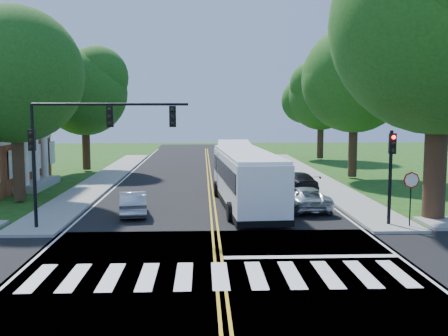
{
  "coord_description": "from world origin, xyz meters",
  "views": [
    {
      "loc": [
        -0.57,
        -17.4,
        5.5
      ],
      "look_at": [
        0.59,
        10.42,
        2.4
      ],
      "focal_mm": 42.0,
      "sensor_mm": 36.0,
      "label": 1
    }
  ],
  "objects": [
    {
      "name": "edge_line_w",
      "position": [
        -6.8,
        22.0,
        0.01
      ],
      "size": [
        0.12,
        70.0,
        0.01
      ],
      "primitive_type": "cube",
      "color": "silver",
      "rests_on": "road"
    },
    {
      "name": "tree_east_mid",
      "position": [
        11.5,
        24.0,
        7.86
      ],
      "size": [
        8.4,
        8.4,
        11.93
      ],
      "color": "#332114",
      "rests_on": "ground"
    },
    {
      "name": "hatchback",
      "position": [
        -4.22,
        9.74,
        0.64
      ],
      "size": [
        1.89,
        4.0,
        1.27
      ],
      "primitive_type": "imported",
      "rotation": [
        0.0,
        0.0,
        3.29
      ],
      "color": "#A7A8AE",
      "rests_on": "road"
    },
    {
      "name": "bus_follow",
      "position": [
        1.8,
        20.94,
        1.6
      ],
      "size": [
        3.16,
        11.72,
        3.01
      ],
      "rotation": [
        0.0,
        0.0,
        3.1
      ],
      "color": "white",
      "rests_on": "road"
    },
    {
      "name": "tree_ne_big",
      "position": [
        11.0,
        8.0,
        9.62
      ],
      "size": [
        10.8,
        10.8,
        14.91
      ],
      "color": "#332114",
      "rests_on": "ground"
    },
    {
      "name": "dark_sedan",
      "position": [
        5.66,
        17.1,
        0.69
      ],
      "size": [
        2.8,
        4.99,
        1.37
      ],
      "primitive_type": "imported",
      "rotation": [
        0.0,
        0.0,
        3.34
      ],
      "color": "black",
      "rests_on": "road"
    },
    {
      "name": "edge_line_e",
      "position": [
        6.8,
        22.0,
        0.01
      ],
      "size": [
        0.12,
        70.0,
        0.01
      ],
      "primitive_type": "cube",
      "color": "silver",
      "rests_on": "road"
    },
    {
      "name": "tree_west_near",
      "position": [
        -11.5,
        14.0,
        7.53
      ],
      "size": [
        8.0,
        8.0,
        11.4
      ],
      "color": "#332114",
      "rests_on": "ground"
    },
    {
      "name": "crosswalk",
      "position": [
        0.0,
        -0.5,
        0.02
      ],
      "size": [
        12.6,
        3.0,
        0.01
      ],
      "primitive_type": "cube",
      "color": "silver",
      "rests_on": "road"
    },
    {
      "name": "tree_east_far",
      "position": [
        12.5,
        40.0,
        6.86
      ],
      "size": [
        7.2,
        7.2,
        10.34
      ],
      "color": "#332114",
      "rests_on": "ground"
    },
    {
      "name": "suv",
      "position": [
        5.02,
        10.85,
        0.65
      ],
      "size": [
        2.47,
        4.76,
        1.28
      ],
      "primitive_type": "imported",
      "rotation": [
        0.0,
        0.0,
        3.22
      ],
      "color": "silver",
      "rests_on": "road"
    },
    {
      "name": "center_line",
      "position": [
        0.0,
        22.0,
        0.01
      ],
      "size": [
        0.36,
        70.0,
        0.01
      ],
      "primitive_type": "cube",
      "color": "gold",
      "rests_on": "road"
    },
    {
      "name": "stop_bar",
      "position": [
        3.5,
        1.6,
        0.02
      ],
      "size": [
        6.6,
        0.4,
        0.01
      ],
      "primitive_type": "cube",
      "color": "silver",
      "rests_on": "road"
    },
    {
      "name": "bus_lead",
      "position": [
        1.9,
        11.79,
        1.67
      ],
      "size": [
        3.51,
        12.31,
        3.15
      ],
      "rotation": [
        0.0,
        0.0,
        3.21
      ],
      "color": "white",
      "rests_on": "road"
    },
    {
      "name": "road",
      "position": [
        0.0,
        18.0,
        0.01
      ],
      "size": [
        14.0,
        96.0,
        0.01
      ],
      "primitive_type": "cube",
      "color": "black",
      "rests_on": "ground"
    },
    {
      "name": "signal_nw",
      "position": [
        -5.86,
        6.43,
        4.38
      ],
      "size": [
        7.15,
        0.46,
        5.66
      ],
      "color": "black",
      "rests_on": "ground"
    },
    {
      "name": "sidewalk_nw",
      "position": [
        -8.3,
        25.0,
        0.07
      ],
      "size": [
        2.6,
        40.0,
        0.15
      ],
      "primitive_type": "cube",
      "color": "gray",
      "rests_on": "ground"
    },
    {
      "name": "tree_west_far",
      "position": [
        -11.0,
        30.0,
        7.0
      ],
      "size": [
        7.6,
        7.6,
        10.67
      ],
      "color": "#332114",
      "rests_on": "ground"
    },
    {
      "name": "sidewalk_ne",
      "position": [
        8.3,
        25.0,
        0.07
      ],
      "size": [
        2.6,
        40.0,
        0.15
      ],
      "primitive_type": "cube",
      "color": "gray",
      "rests_on": "ground"
    },
    {
      "name": "ground",
      "position": [
        0.0,
        0.0,
        0.0
      ],
      "size": [
        140.0,
        140.0,
        0.0
      ],
      "primitive_type": "plane",
      "color": "#194110",
      "rests_on": "ground"
    },
    {
      "name": "stop_sign",
      "position": [
        9.0,
        5.98,
        2.03
      ],
      "size": [
        0.76,
        0.08,
        2.53
      ],
      "color": "black",
      "rests_on": "ground"
    },
    {
      "name": "signal_ne",
      "position": [
        8.2,
        6.44,
        2.96
      ],
      "size": [
        0.3,
        0.46,
        4.4
      ],
      "color": "black",
      "rests_on": "ground"
    },
    {
      "name": "cross_road",
      "position": [
        0.0,
        0.0,
        0.01
      ],
      "size": [
        60.0,
        12.0,
        0.01
      ],
      "primitive_type": "cube",
      "color": "black",
      "rests_on": "ground"
    }
  ]
}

